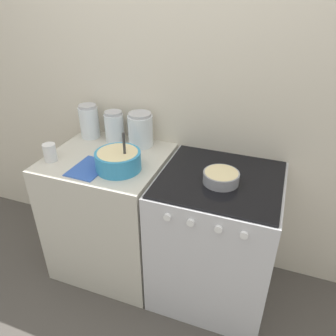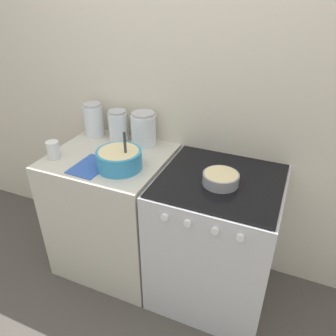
{
  "view_description": "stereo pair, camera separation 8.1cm",
  "coord_description": "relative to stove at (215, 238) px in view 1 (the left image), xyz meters",
  "views": [
    {
      "loc": [
        0.65,
        -1.26,
        1.9
      ],
      "look_at": [
        0.08,
        0.26,
        0.96
      ],
      "focal_mm": 35.0,
      "sensor_mm": 36.0,
      "label": 1
    },
    {
      "loc": [
        0.72,
        -1.23,
        1.9
      ],
      "look_at": [
        0.08,
        0.26,
        0.96
      ],
      "focal_mm": 35.0,
      "sensor_mm": 36.0,
      "label": 2
    }
  ],
  "objects": [
    {
      "name": "wall_back",
      "position": [
        -0.37,
        0.37,
        0.75
      ],
      "size": [
        4.49,
        0.05,
        2.4
      ],
      "color": "beige",
      "rests_on": "ground_plane"
    },
    {
      "name": "storage_jar_left",
      "position": [
        -1.01,
        0.24,
        0.55
      ],
      "size": [
        0.14,
        0.14,
        0.24
      ],
      "color": "silver",
      "rests_on": "countertop_cabinet"
    },
    {
      "name": "storage_jar_right",
      "position": [
        -0.61,
        0.24,
        0.55
      ],
      "size": [
        0.17,
        0.17,
        0.23
      ],
      "color": "silver",
      "rests_on": "countertop_cabinet"
    },
    {
      "name": "countertop_cabinet",
      "position": [
        -0.75,
        0.0,
        0.0
      ],
      "size": [
        0.75,
        0.68,
        0.91
      ],
      "color": "beige",
      "rests_on": "ground_plane"
    },
    {
      "name": "stove",
      "position": [
        0.0,
        0.0,
        0.0
      ],
      "size": [
        0.72,
        0.7,
        0.91
      ],
      "color": "silver",
      "rests_on": "ground_plane"
    },
    {
      "name": "tin_can",
      "position": [
        -1.05,
        -0.16,
        0.51
      ],
      "size": [
        0.08,
        0.08,
        0.11
      ],
      "color": "silver",
      "rests_on": "countertop_cabinet"
    },
    {
      "name": "storage_jar_middle",
      "position": [
        -0.81,
        0.24,
        0.54
      ],
      "size": [
        0.13,
        0.13,
        0.22
      ],
      "color": "silver",
      "rests_on": "countertop_cabinet"
    },
    {
      "name": "recipe_page",
      "position": [
        -0.77,
        -0.17,
        0.46
      ],
      "size": [
        0.2,
        0.27,
        0.01
      ],
      "color": "#3359B2",
      "rests_on": "countertop_cabinet"
    },
    {
      "name": "baking_pan",
      "position": [
        0.01,
        -0.05,
        0.49
      ],
      "size": [
        0.2,
        0.2,
        0.07
      ],
      "color": "gray",
      "rests_on": "stove"
    },
    {
      "name": "ground_plane",
      "position": [
        -0.37,
        -0.34,
        -0.45
      ],
      "size": [
        12.0,
        12.0,
        0.0
      ],
      "primitive_type": "plane",
      "color": "#4C4742"
    },
    {
      "name": "mixing_bowl",
      "position": [
        -0.6,
        -0.11,
        0.52
      ],
      "size": [
        0.27,
        0.27,
        0.24
      ],
      "color": "#338CBF",
      "rests_on": "countertop_cabinet"
    }
  ]
}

